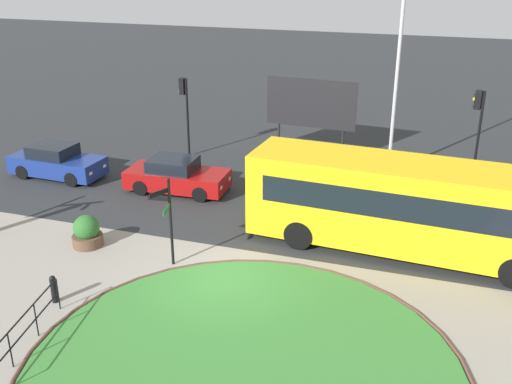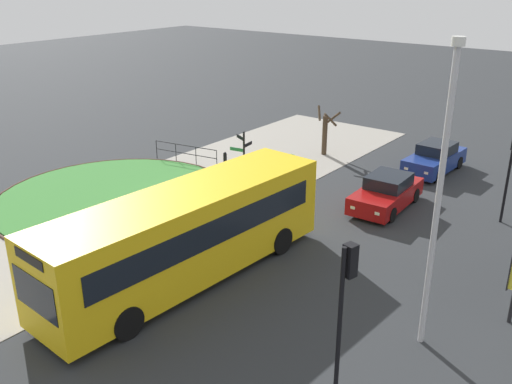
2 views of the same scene
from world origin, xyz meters
TOP-DOWN VIEW (x-y plane):
  - ground at (0.00, 0.00)m, footprint 120.00×120.00m
  - sidewalk_paving at (0.00, -1.91)m, footprint 32.00×8.19m
  - grass_island at (2.02, -3.71)m, footprint 10.61×10.61m
  - grass_kerb_ring at (2.02, -3.71)m, footprint 10.92×10.92m
  - signpost_directional at (-1.92, 0.48)m, footprint 0.84×0.76m
  - bollard_foreground at (-4.13, -2.52)m, footprint 0.19×0.19m
  - railing_grass_edge at (-3.45, -4.68)m, footprint 0.70×3.81m
  - bus_yellow at (5.15, 3.88)m, footprint 10.77×3.17m
  - car_near_lane at (-4.47, 6.36)m, footprint 4.30×1.99m
  - car_far_lane at (-10.26, 6.24)m, footprint 4.27×1.90m
  - traffic_light_near at (-6.05, 10.81)m, footprint 0.49×0.30m
  - traffic_light_far at (7.17, 10.76)m, footprint 0.48×0.31m
  - lamppost_tall at (3.73, 11.38)m, footprint 0.32×0.32m
  - billboard_left at (-0.39, 13.19)m, footprint 4.54×0.48m
  - planter_near_signpost at (-5.21, 0.83)m, footprint 1.03×1.03m

SIDE VIEW (x-z plane):
  - ground at x=0.00m, z-range 0.00..0.00m
  - sidewalk_paving at x=0.00m, z-range 0.00..0.02m
  - grass_island at x=2.02m, z-range 0.00..0.10m
  - grass_kerb_ring at x=2.02m, z-range 0.00..0.11m
  - bollard_foreground at x=-4.13m, z-range 0.01..0.88m
  - planter_near_signpost at x=-5.21m, z-range -0.06..1.06m
  - railing_grass_edge at x=-3.45m, z-range 0.15..1.15m
  - car_near_lane at x=-4.47m, z-range -0.05..1.38m
  - car_far_lane at x=-10.26m, z-range -0.06..1.42m
  - bus_yellow at x=5.15m, z-range 0.12..3.20m
  - signpost_directional at x=-1.92m, z-range 0.27..3.25m
  - billboard_left at x=-0.39m, z-range 0.60..4.29m
  - traffic_light_near at x=-6.05m, z-range 0.89..4.70m
  - traffic_light_far at x=7.17m, z-range 0.95..5.11m
  - lamppost_tall at x=3.73m, z-range 0.29..8.54m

